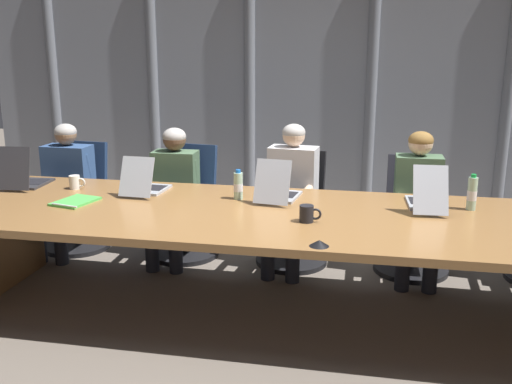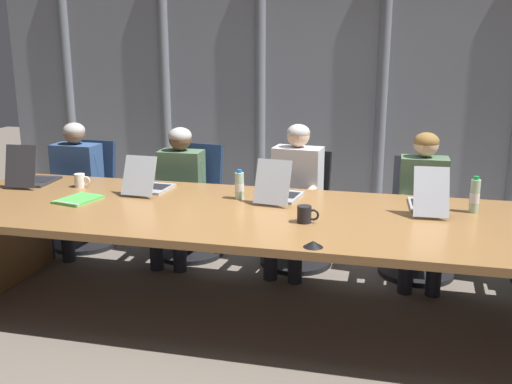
{
  "view_description": "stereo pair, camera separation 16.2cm",
  "coord_description": "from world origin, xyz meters",
  "px_view_note": "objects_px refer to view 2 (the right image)",
  "views": [
    {
      "loc": [
        0.58,
        -3.57,
        1.81
      ],
      "look_at": [
        -0.14,
        0.12,
        0.84
      ],
      "focal_mm": 40.67,
      "sensor_mm": 36.0,
      "label": 1
    },
    {
      "loc": [
        0.74,
        -3.54,
        1.81
      ],
      "look_at": [
        -0.14,
        0.12,
        0.84
      ],
      "focal_mm": 40.67,
      "sensor_mm": 36.0,
      "label": 2
    }
  ],
  "objects_px": {
    "office_chair_left_end": "(86,207)",
    "person_center": "(294,190)",
    "office_chair_left_mid": "(192,214)",
    "office_chair_right_mid": "(418,231)",
    "laptop_center": "(279,192)",
    "laptop_right_mid": "(428,201)",
    "office_chair_center": "(298,222)",
    "water_bottle_primary": "(239,186)",
    "spiral_notepad": "(78,199)",
    "person_left_mid": "(178,186)",
    "person_right_mid": "(423,200)",
    "laptop_left_mid": "(149,184)",
    "person_left_end": "(72,179)",
    "coffee_mug_near": "(305,214)",
    "coffee_mug_far": "(80,180)",
    "conference_mic_middle": "(313,244)",
    "laptop_left_end": "(32,177)",
    "water_bottle_secondary": "(475,196)"
  },
  "relations": [
    {
      "from": "conference_mic_middle",
      "to": "coffee_mug_near",
      "type": "bearing_deg",
      "value": 104.7
    },
    {
      "from": "office_chair_right_mid",
      "to": "person_left_end",
      "type": "height_order",
      "value": "person_left_end"
    },
    {
      "from": "office_chair_center",
      "to": "person_center",
      "type": "height_order",
      "value": "person_center"
    },
    {
      "from": "office_chair_left_mid",
      "to": "spiral_notepad",
      "type": "relative_size",
      "value": 2.74
    },
    {
      "from": "office_chair_left_mid",
      "to": "person_left_end",
      "type": "relative_size",
      "value": 0.84
    },
    {
      "from": "person_left_mid",
      "to": "person_right_mid",
      "type": "relative_size",
      "value": 0.98
    },
    {
      "from": "office_chair_left_end",
      "to": "person_center",
      "type": "distance_m",
      "value": 1.99
    },
    {
      "from": "office_chair_left_mid",
      "to": "spiral_notepad",
      "type": "height_order",
      "value": "office_chair_left_mid"
    },
    {
      "from": "conference_mic_middle",
      "to": "laptop_right_mid",
      "type": "bearing_deg",
      "value": 54.8
    },
    {
      "from": "laptop_center",
      "to": "person_left_mid",
      "type": "bearing_deg",
      "value": 66.24
    },
    {
      "from": "office_chair_left_mid",
      "to": "office_chair_right_mid",
      "type": "height_order",
      "value": "office_chair_left_mid"
    },
    {
      "from": "laptop_center",
      "to": "coffee_mug_far",
      "type": "xyz_separation_m",
      "value": [
        -1.55,
        0.01,
        -0.01
      ]
    },
    {
      "from": "office_chair_left_end",
      "to": "spiral_notepad",
      "type": "distance_m",
      "value": 1.3
    },
    {
      "from": "office_chair_right_mid",
      "to": "water_bottle_secondary",
      "type": "bearing_deg",
      "value": 21.05
    },
    {
      "from": "person_left_end",
      "to": "person_center",
      "type": "distance_m",
      "value": 1.98
    },
    {
      "from": "water_bottle_primary",
      "to": "office_chair_center",
      "type": "bearing_deg",
      "value": 69.09
    },
    {
      "from": "office_chair_left_end",
      "to": "office_chair_left_mid",
      "type": "relative_size",
      "value": 0.99
    },
    {
      "from": "person_left_mid",
      "to": "water_bottle_secondary",
      "type": "bearing_deg",
      "value": 74.17
    },
    {
      "from": "office_chair_left_end",
      "to": "spiral_notepad",
      "type": "height_order",
      "value": "office_chair_left_end"
    },
    {
      "from": "laptop_center",
      "to": "laptop_right_mid",
      "type": "height_order",
      "value": "laptop_right_mid"
    },
    {
      "from": "laptop_center",
      "to": "laptop_right_mid",
      "type": "distance_m",
      "value": 1.0
    },
    {
      "from": "office_chair_right_mid",
      "to": "coffee_mug_near",
      "type": "relative_size",
      "value": 6.71
    },
    {
      "from": "laptop_left_end",
      "to": "person_center",
      "type": "height_order",
      "value": "person_center"
    },
    {
      "from": "coffee_mug_near",
      "to": "coffee_mug_far",
      "type": "height_order",
      "value": "coffee_mug_near"
    },
    {
      "from": "office_chair_right_mid",
      "to": "coffee_mug_near",
      "type": "distance_m",
      "value": 1.49
    },
    {
      "from": "laptop_left_mid",
      "to": "water_bottle_primary",
      "type": "height_order",
      "value": "laptop_left_mid"
    },
    {
      "from": "laptop_left_mid",
      "to": "spiral_notepad",
      "type": "relative_size",
      "value": 1.25
    },
    {
      "from": "office_chair_left_mid",
      "to": "coffee_mug_far",
      "type": "relative_size",
      "value": 7.38
    },
    {
      "from": "water_bottle_primary",
      "to": "spiral_notepad",
      "type": "bearing_deg",
      "value": -163.99
    },
    {
      "from": "office_chair_right_mid",
      "to": "person_left_mid",
      "type": "xyz_separation_m",
      "value": [
        -1.97,
        -0.16,
        0.3
      ]
    },
    {
      "from": "water_bottle_primary",
      "to": "office_chair_right_mid",
      "type": "bearing_deg",
      "value": 31.51
    },
    {
      "from": "laptop_left_mid",
      "to": "coffee_mug_near",
      "type": "distance_m",
      "value": 1.33
    },
    {
      "from": "laptop_left_mid",
      "to": "person_left_mid",
      "type": "relative_size",
      "value": 0.39
    },
    {
      "from": "office_chair_left_mid",
      "to": "office_chair_center",
      "type": "xyz_separation_m",
      "value": [
        0.95,
        -0.0,
        -0.01
      ]
    },
    {
      "from": "spiral_notepad",
      "to": "laptop_center",
      "type": "bearing_deg",
      "value": 27.11
    },
    {
      "from": "laptop_center",
      "to": "office_chair_center",
      "type": "relative_size",
      "value": 0.49
    },
    {
      "from": "person_center",
      "to": "coffee_mug_far",
      "type": "xyz_separation_m",
      "value": [
        -1.56,
        -0.58,
        0.12
      ]
    },
    {
      "from": "office_chair_center",
      "to": "conference_mic_middle",
      "type": "bearing_deg",
      "value": 20.22
    },
    {
      "from": "office_chair_center",
      "to": "water_bottle_primary",
      "type": "height_order",
      "value": "water_bottle_primary"
    },
    {
      "from": "office_chair_left_mid",
      "to": "person_right_mid",
      "type": "relative_size",
      "value": 0.82
    },
    {
      "from": "coffee_mug_near",
      "to": "laptop_left_mid",
      "type": "bearing_deg",
      "value": 158.67
    },
    {
      "from": "person_left_end",
      "to": "person_right_mid",
      "type": "relative_size",
      "value": 0.98
    },
    {
      "from": "laptop_center",
      "to": "coffee_mug_far",
      "type": "relative_size",
      "value": 3.56
    },
    {
      "from": "laptop_left_end",
      "to": "office_chair_left_end",
      "type": "relative_size",
      "value": 0.46
    },
    {
      "from": "person_left_end",
      "to": "coffee_mug_near",
      "type": "bearing_deg",
      "value": 66.06
    },
    {
      "from": "office_chair_left_mid",
      "to": "coffee_mug_far",
      "type": "bearing_deg",
      "value": -32.8
    },
    {
      "from": "office_chair_left_mid",
      "to": "office_chair_center",
      "type": "relative_size",
      "value": 1.02
    },
    {
      "from": "person_left_end",
      "to": "coffee_mug_near",
      "type": "height_order",
      "value": "person_left_end"
    },
    {
      "from": "spiral_notepad",
      "to": "conference_mic_middle",
      "type": "bearing_deg",
      "value": -4.98
    },
    {
      "from": "conference_mic_middle",
      "to": "spiral_notepad",
      "type": "height_order",
      "value": "conference_mic_middle"
    }
  ]
}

